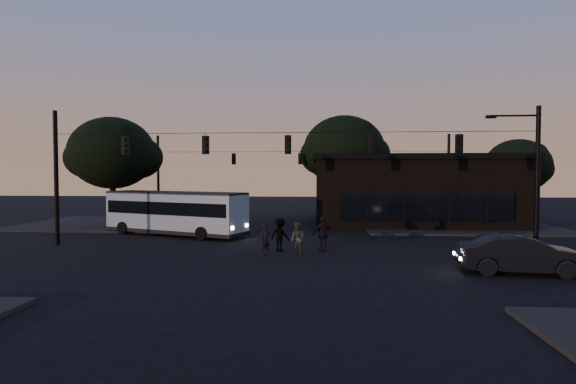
# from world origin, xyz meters

# --- Properties ---
(ground) EXTENTS (120.00, 120.00, 0.00)m
(ground) POSITION_xyz_m (0.00, 0.00, 0.00)
(ground) COLOR black
(ground) RESTS_ON ground
(sidewalk_far_right) EXTENTS (14.00, 10.00, 0.15)m
(sidewalk_far_right) POSITION_xyz_m (12.00, 14.00, 0.07)
(sidewalk_far_right) COLOR black
(sidewalk_far_right) RESTS_ON ground
(sidewalk_far_left) EXTENTS (14.00, 10.00, 0.15)m
(sidewalk_far_left) POSITION_xyz_m (-14.00, 14.00, 0.07)
(sidewalk_far_left) COLOR black
(sidewalk_far_left) RESTS_ON ground
(building) EXTENTS (15.40, 10.41, 5.40)m
(building) POSITION_xyz_m (9.00, 15.97, 2.71)
(building) COLOR black
(building) RESTS_ON ground
(tree_behind) EXTENTS (7.60, 7.60, 9.43)m
(tree_behind) POSITION_xyz_m (4.00, 22.00, 6.19)
(tree_behind) COLOR black
(tree_behind) RESTS_ON ground
(tree_right) EXTENTS (5.20, 5.20, 6.86)m
(tree_right) POSITION_xyz_m (18.00, 18.00, 4.63)
(tree_right) COLOR black
(tree_right) RESTS_ON ground
(tree_left) EXTENTS (6.40, 6.40, 8.30)m
(tree_left) POSITION_xyz_m (-14.00, 13.00, 5.57)
(tree_left) COLOR black
(tree_left) RESTS_ON ground
(signal_rig_near) EXTENTS (26.24, 0.30, 7.50)m
(signal_rig_near) POSITION_xyz_m (0.00, 4.00, 4.45)
(signal_rig_near) COLOR black
(signal_rig_near) RESTS_ON ground
(signal_rig_far) EXTENTS (26.24, 0.30, 7.50)m
(signal_rig_far) POSITION_xyz_m (0.00, 20.00, 4.20)
(signal_rig_far) COLOR black
(signal_rig_far) RESTS_ON ground
(bus) EXTENTS (10.16, 5.97, 2.82)m
(bus) POSITION_xyz_m (-7.70, 8.41, 1.58)
(bus) COLOR #8EA7B5
(bus) RESTS_ON ground
(car) EXTENTS (4.91, 2.14, 1.57)m
(car) POSITION_xyz_m (9.67, -1.91, 0.78)
(car) COLOR black
(car) RESTS_ON ground
(pedestrian_a) EXTENTS (0.67, 0.62, 1.54)m
(pedestrian_a) POSITION_xyz_m (-0.95, 1.55, 0.77)
(pedestrian_a) COLOR black
(pedestrian_a) RESTS_ON ground
(pedestrian_b) EXTENTS (0.97, 0.98, 1.60)m
(pedestrian_b) POSITION_xyz_m (0.63, 1.72, 0.80)
(pedestrian_b) COLOR #3B3B36
(pedestrian_b) RESTS_ON ground
(pedestrian_c) EXTENTS (1.16, 0.80, 1.82)m
(pedestrian_c) POSITION_xyz_m (1.89, 2.69, 0.91)
(pedestrian_c) COLOR black
(pedestrian_c) RESTS_ON ground
(pedestrian_d) EXTENTS (1.27, 1.08, 1.71)m
(pedestrian_d) POSITION_xyz_m (-0.32, 2.67, 0.86)
(pedestrian_d) COLOR black
(pedestrian_d) RESTS_ON ground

